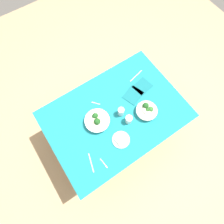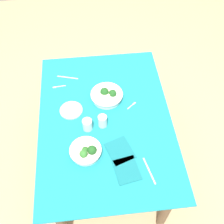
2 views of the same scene
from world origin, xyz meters
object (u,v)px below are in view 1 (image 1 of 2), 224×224
at_px(bread_side_plate, 121,140).
at_px(broccoli_bowl_near, 97,121).
at_px(water_glass_center, 129,119).
at_px(water_glass_side, 121,112).
at_px(table_knife_right, 91,163).
at_px(fork_by_far_bowl, 104,164).
at_px(napkin_folded_upper, 142,86).
at_px(broccoli_bowl_far, 147,110).
at_px(fork_by_near_bowl, 96,103).
at_px(napkin_folded_lower, 133,95).
at_px(table_knife_left, 136,76).

bearing_deg(bread_side_plate, broccoli_bowl_near, -72.12).
xyz_separation_m(water_glass_center, water_glass_side, (0.02, -0.11, 0.00)).
xyz_separation_m(bread_side_plate, table_knife_right, (0.36, 0.02, -0.01)).
bearing_deg(bread_side_plate, fork_by_far_bowl, 20.61).
height_order(broccoli_bowl_near, napkin_folded_upper, broccoli_bowl_near).
relative_size(water_glass_side, table_knife_right, 0.55).
height_order(broccoli_bowl_far, fork_by_near_bowl, broccoli_bowl_far).
xyz_separation_m(water_glass_center, napkin_folded_upper, (-0.37, -0.24, -0.04)).
bearing_deg(bread_side_plate, napkin_folded_upper, -146.50).
distance_m(broccoli_bowl_far, napkin_folded_lower, 0.24).
bearing_deg(fork_by_far_bowl, broccoli_bowl_near, 150.57).
distance_m(bread_side_plate, napkin_folded_lower, 0.52).
distance_m(fork_by_near_bowl, table_knife_right, 0.62).
height_order(bread_side_plate, napkin_folded_lower, bread_side_plate).
distance_m(broccoli_bowl_far, bread_side_plate, 0.41).
height_order(broccoli_bowl_near, bread_side_plate, broccoli_bowl_near).
relative_size(bread_side_plate, fork_by_far_bowl, 1.61).
distance_m(fork_by_near_bowl, table_knife_left, 0.57).
bearing_deg(bread_side_plate, fork_by_near_bowl, -90.11).
bearing_deg(napkin_folded_lower, table_knife_right, 25.21).
bearing_deg(napkin_folded_lower, fork_by_near_bowl, -20.33).
distance_m(broccoli_bowl_near, table_knife_left, 0.70).
bearing_deg(water_glass_center, table_knife_left, -134.96).
bearing_deg(fork_by_near_bowl, table_knife_right, 104.15).
bearing_deg(napkin_folded_lower, broccoli_bowl_far, 89.68).
xyz_separation_m(bread_side_plate, fork_by_far_bowl, (0.27, 0.10, -0.01)).
distance_m(water_glass_center, table_knife_right, 0.56).
distance_m(bread_side_plate, water_glass_side, 0.29).
xyz_separation_m(broccoli_bowl_near, napkin_folded_lower, (-0.49, -0.04, -0.03)).
relative_size(bread_side_plate, water_glass_side, 1.77).
xyz_separation_m(broccoli_bowl_far, water_glass_center, (0.22, -0.02, 0.01)).
xyz_separation_m(table_knife_left, napkin_folded_lower, (0.17, 0.18, 0.00)).
bearing_deg(water_glass_side, broccoli_bowl_far, 149.95).
relative_size(table_knife_left, napkin_folded_upper, 1.09).
bearing_deg(broccoli_bowl_far, bread_side_plate, 14.03).
bearing_deg(water_glass_side, water_glass_center, 98.92).
xyz_separation_m(fork_by_far_bowl, table_knife_left, (-0.84, -0.61, -0.00)).
bearing_deg(broccoli_bowl_far, fork_by_far_bowl, 16.73).
distance_m(broccoli_bowl_near, fork_by_near_bowl, 0.21).
distance_m(bread_side_plate, water_glass_center, 0.22).
bearing_deg(napkin_folded_lower, bread_side_plate, 40.21).
bearing_deg(napkin_folded_lower, water_glass_side, 23.24).
bearing_deg(broccoli_bowl_far, napkin_folded_lower, -90.32).
bearing_deg(broccoli_bowl_near, water_glass_center, 147.91).
xyz_separation_m(broccoli_bowl_far, bread_side_plate, (0.39, 0.10, -0.03)).
bearing_deg(water_glass_center, table_knife_right, 14.82).
distance_m(water_glass_center, water_glass_side, 0.11).
height_order(water_glass_center, napkin_folded_lower, water_glass_center).
bearing_deg(water_glass_side, fork_by_far_bowl, 38.05).
xyz_separation_m(broccoli_bowl_near, table_knife_left, (-0.66, -0.22, -0.03)).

